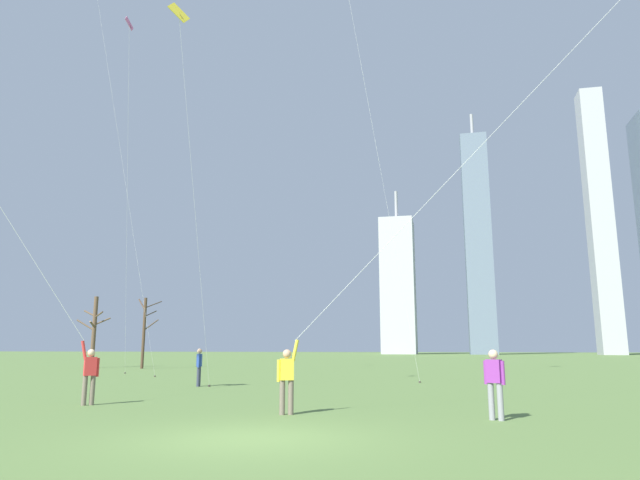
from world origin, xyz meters
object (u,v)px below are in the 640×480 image
Objects in this scene: bystander_strolling_midfield at (199,365)px; kite_flyer_foreground_left_green at (43,295)px; kite_flyer_midfield_left_teal at (360,295)px; bare_tree_right_of_center at (94,330)px; bystander_far_off_by_trees at (495,380)px; bare_tree_leftmost at (144,329)px; distant_kite_drifting_right_yellow at (181,44)px; distant_kite_low_near_trees_purple at (101,22)px; distant_kite_high_overhead_pink at (129,63)px.

kite_flyer_foreground_left_green is at bearing -95.56° from bystander_strolling_midfield.
kite_flyer_midfield_left_teal reaches higher than bare_tree_right_of_center.
kite_flyer_midfield_left_teal reaches higher than bystander_far_off_by_trees.
bystander_strolling_midfield is 26.58m from bare_tree_right_of_center.
kite_flyer_midfield_left_teal reaches higher than bare_tree_leftmost.
kite_flyer_foreground_left_green is 2.67× the size of bare_tree_leftmost.
bare_tree_leftmost is (-13.69, 22.55, -10.87)m from distant_kite_drifting_right_yellow.
bystander_far_off_by_trees and bystander_strolling_midfield have the same top height.
kite_flyer_foreground_left_green is 0.57× the size of distant_kite_low_near_trees_purple.
bare_tree_leftmost is (-3.49, 13.64, -18.68)m from distant_kite_low_near_trees_purple.
bare_tree_leftmost reaches higher than bystander_far_off_by_trees.
kite_flyer_midfield_left_teal reaches higher than bystander_strolling_midfield.
bare_tree_leftmost is (5.02, -0.61, 0.01)m from bare_tree_right_of_center.
bystander_far_off_by_trees is (12.58, -0.19, -2.29)m from kite_flyer_foreground_left_green.
distant_kite_drifting_right_yellow is at bearing -48.22° from distant_kite_high_overhead_pink.
distant_kite_low_near_trees_purple is 4.65× the size of bare_tree_leftmost.
distant_kite_low_near_trees_purple is at bearing 138.87° from distant_kite_drifting_right_yellow.
bare_tree_right_of_center is at bearing 136.42° from bystander_far_off_by_trees.
kite_flyer_foreground_left_green reaches higher than bare_tree_right_of_center.
bare_tree_leftmost is (-24.94, 27.91, 2.22)m from bystander_far_off_by_trees.
bare_tree_leftmost reaches higher than bystander_strolling_midfield.
kite_flyer_foreground_left_green is at bearing -177.80° from kite_flyer_midfield_left_teal.
distant_kite_drifting_right_yellow is at bearing -41.13° from distant_kite_low_near_trees_purple.
distant_kite_drifting_right_yellow is 28.54m from bare_tree_leftmost.
bystander_strolling_midfield is 20.36m from distant_kite_high_overhead_pink.
bare_tree_right_of_center is at bearing 133.69° from kite_flyer_midfield_left_teal.
distant_kite_drifting_right_yellow is 15.64m from distant_kite_low_near_trees_purple.
bare_tree_right_of_center is (-18.71, 23.16, -10.89)m from distant_kite_drifting_right_yellow.
distant_kite_drifting_right_yellow is 0.72× the size of distant_kite_high_overhead_pink.
kite_flyer_midfield_left_teal is (9.34, 0.36, -0.17)m from kite_flyer_foreground_left_green.
distant_kite_drifting_right_yellow is (-8.00, 4.81, 10.97)m from kite_flyer_midfield_left_teal.
bystander_far_off_by_trees is 0.28× the size of bare_tree_leftmost.
distant_kite_high_overhead_pink is (-19.53, 14.62, 18.03)m from bystander_far_off_by_trees.
bystander_far_off_by_trees is at bearing -36.82° from distant_kite_high_overhead_pink.
distant_kite_low_near_trees_purple is 1.22× the size of distant_kite_high_overhead_pink.
bystander_far_off_by_trees is 37.50m from bare_tree_leftmost.
bare_tree_right_of_center is 5.05m from bare_tree_leftmost.
bare_tree_leftmost is at bearing 125.53° from bystander_strolling_midfield.
kite_flyer_foreground_left_green is at bearing -104.45° from distant_kite_drifting_right_yellow.
kite_flyer_midfield_left_teal is at bearing -37.00° from distant_kite_low_near_trees_purple.
distant_kite_low_near_trees_purple is 3.47m from distant_kite_high_overhead_pink.
distant_kite_high_overhead_pink is 21.35m from bare_tree_leftmost.
distant_kite_drifting_right_yellow reaches higher than bare_tree_right_of_center.
distant_kite_drifting_right_yellow is at bearing 75.55° from kite_flyer_foreground_left_green.
kite_flyer_midfield_left_teal is 1.08× the size of distant_kite_drifting_right_yellow.
kite_flyer_midfield_left_teal is at bearing 2.20° from kite_flyer_foreground_left_green.
distant_kite_low_near_trees_purple is at bearing -169.61° from distant_kite_high_overhead_pink.
bare_tree_right_of_center is at bearing 173.09° from bare_tree_leftmost.
bare_tree_right_of_center reaches higher than bystander_strolling_midfield.
distant_kite_low_near_trees_purple reaches higher than bare_tree_right_of_center.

